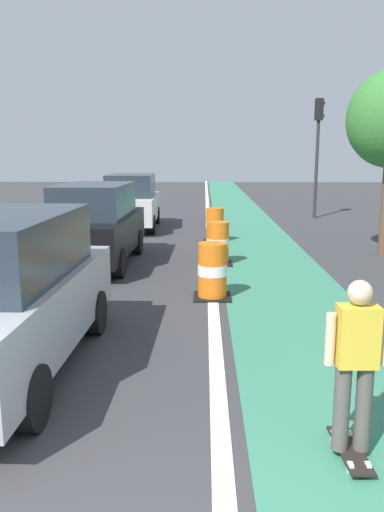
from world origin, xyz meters
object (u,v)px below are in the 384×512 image
at_px(skateboarder_on_lane, 355,364).
at_px(traffic_light_corner, 318,137).
at_px(traffic_barrel_front, 212,271).
at_px(parked_suv_third, 132,201).
at_px(traffic_barrel_mid, 218,244).
at_px(parked_suv_second, 96,224).
at_px(parked_suv_nearest, 2,293).
at_px(traffic_barrel_back, 215,225).

distance_m(skateboarder_on_lane, traffic_light_corner, 18.84).
relative_size(skateboarder_on_lane, traffic_barrel_front, 1.55).
xyz_separation_m(parked_suv_third, traffic_barrel_mid, (3.09, -6.36, -0.50)).
bearing_deg(parked_suv_second, parked_suv_nearest, -88.37).
bearing_deg(parked_suv_nearest, traffic_barrel_mid, 66.27).
bearing_deg(skateboarder_on_lane, traffic_barrel_mid, 96.83).
bearing_deg(parked_suv_third, traffic_barrel_back, -43.85).
bearing_deg(traffic_barrel_mid, traffic_light_corner, 65.28).
relative_size(traffic_barrel_front, traffic_barrel_mid, 1.00).
distance_m(parked_suv_second, traffic_barrel_back, 4.67).
distance_m(parked_suv_nearest, traffic_barrel_mid, 7.25).
height_order(parked_suv_nearest, parked_suv_second, same).
bearing_deg(traffic_barrel_front, traffic_barrel_back, 88.45).
relative_size(parked_suv_second, traffic_light_corner, 0.91).
distance_m(parked_suv_third, traffic_barrel_mid, 7.08).
bearing_deg(parked_suv_third, parked_suv_second, -90.10).
xyz_separation_m(traffic_barrel_front, traffic_barrel_mid, (0.18, 3.15, 0.00)).
relative_size(skateboarder_on_lane, parked_suv_second, 0.36).
relative_size(parked_suv_second, parked_suv_third, 0.99).
xyz_separation_m(skateboarder_on_lane, parked_suv_nearest, (-3.93, 1.85, 0.12)).
distance_m(parked_suv_nearest, traffic_barrel_back, 10.45).
distance_m(parked_suv_second, traffic_light_corner, 12.75).
height_order(parked_suv_third, traffic_barrel_back, parked_suv_third).
distance_m(skateboarder_on_lane, traffic_barrel_back, 11.93).
xyz_separation_m(skateboarder_on_lane, traffic_light_corner, (3.52, 18.32, 2.59)).
height_order(skateboarder_on_lane, parked_suv_second, parked_suv_second).
xyz_separation_m(parked_suv_second, traffic_light_corner, (7.63, 9.91, 2.47)).
relative_size(skateboarder_on_lane, traffic_light_corner, 0.33).
bearing_deg(traffic_barrel_front, parked_suv_nearest, -128.10).
bearing_deg(traffic_barrel_back, traffic_barrel_front, -91.55).
height_order(skateboarder_on_lane, parked_suv_nearest, parked_suv_nearest).
bearing_deg(parked_suv_second, traffic_barrel_back, 48.28).
distance_m(traffic_barrel_front, traffic_light_corner, 14.14).
bearing_deg(parked_suv_nearest, traffic_light_corner, 65.67).
bearing_deg(parked_suv_second, traffic_light_corner, 52.41).
bearing_deg(skateboarder_on_lane, traffic_barrel_front, 102.68).
distance_m(parked_suv_third, traffic_barrel_front, 9.95).
bearing_deg(skateboarder_on_lane, parked_suv_second, 116.07).
distance_m(parked_suv_second, traffic_barrel_mid, 3.14).
height_order(traffic_barrel_mid, traffic_barrel_back, same).
distance_m(parked_suv_nearest, parked_suv_second, 6.56).
height_order(traffic_barrel_front, traffic_light_corner, traffic_light_corner).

